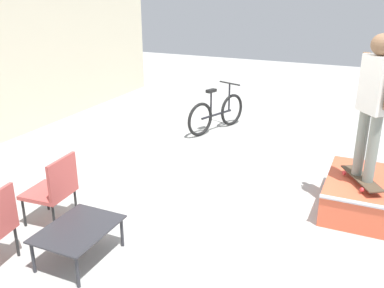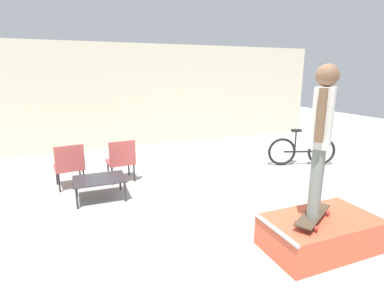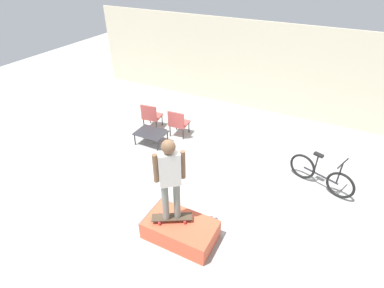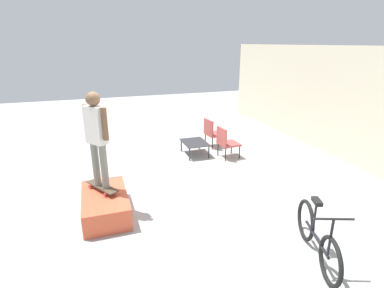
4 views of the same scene
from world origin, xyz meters
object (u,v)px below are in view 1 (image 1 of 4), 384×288
Objects in this scene: skate_ramp_box at (358,193)px; coffee_table at (78,231)px; patio_chair_right at (54,187)px; bicycle at (217,113)px; person_skater at (374,96)px; skateboard_on_ramp at (362,178)px.

skate_ramp_box is 3.59m from coffee_table.
patio_chair_right is at bearing 56.30° from coffee_table.
coffee_table is 0.91m from patio_chair_right.
bicycle reaches higher than skate_ramp_box.
person_skater reaches higher than patio_chair_right.
bicycle is (2.42, 2.91, -0.14)m from skateboard_on_ramp.
skate_ramp_box is 0.33m from skateboard_on_ramp.
patio_chair_right is at bearing 77.94° from person_skater.
patio_chair_right is (-1.95, 3.37, 0.27)m from skate_ramp_box.
coffee_table is at bearing -156.72° from bicycle.
skateboard_on_ramp is 0.45× the size of person_skater.
person_skater is 3.98m from patio_chair_right.
skateboard_on_ramp is 0.51× the size of bicycle.
bicycle reaches higher than skateboard_on_ramp.
person_skater is 3.70m from coffee_table.
coffee_table is at bearing 100.60° from skateboard_on_ramp.
bicycle is at bearing 52.04° from skate_ramp_box.
skateboard_on_ramp is at bearing -109.66° from bicycle.
person_skater reaches higher than skate_ramp_box.
skateboard_on_ramp is 0.90× the size of coffee_table.
skateboard_on_ramp is at bearing 113.48° from patio_chair_right.
person_skater is 1.14× the size of bicycle.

